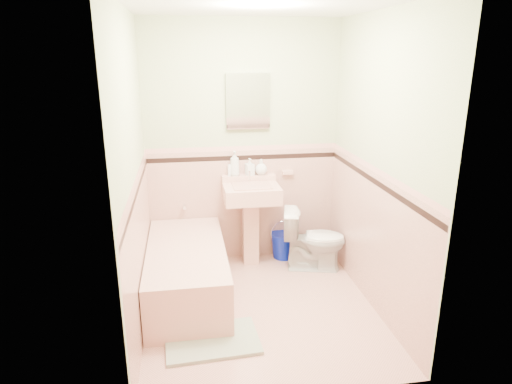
{
  "coord_description": "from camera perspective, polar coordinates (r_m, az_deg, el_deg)",
  "views": [
    {
      "loc": [
        -0.6,
        -3.45,
        2.16
      ],
      "look_at": [
        0.0,
        0.25,
        1.0
      ],
      "focal_mm": 31.52,
      "sensor_mm": 36.0,
      "label": 1
    }
  ],
  "objects": [
    {
      "name": "cap_right",
      "position": [
        3.91,
        14.98,
        2.69
      ],
      "size": [
        0.0,
        2.2,
        2.2
      ],
      "primitive_type": "plane",
      "rotation": [
        1.57,
        0.0,
        -1.57
      ],
      "color": "#DB9B8F",
      "rests_on": "ground"
    },
    {
      "name": "soap_bottle_left",
      "position": [
        4.65,
        -2.73,
        3.64
      ],
      "size": [
        0.11,
        0.11,
        0.26
      ],
      "primitive_type": "imported",
      "rotation": [
        0.0,
        0.0,
        0.14
      ],
      "color": "#B2B2B2",
      "rests_on": "sink"
    },
    {
      "name": "shoe",
      "position": [
        3.75,
        -6.43,
        -17.07
      ],
      "size": [
        0.15,
        0.1,
        0.06
      ],
      "primitive_type": "cube",
      "rotation": [
        0.0,
        0.0,
        0.21
      ],
      "color": "#BF1E59",
      "rests_on": "bath_mat"
    },
    {
      "name": "wall_left",
      "position": [
        3.59,
        -15.3,
        1.9
      ],
      "size": [
        0.0,
        2.5,
        2.5
      ],
      "primitive_type": "plane",
      "rotation": [
        1.57,
        0.0,
        1.57
      ],
      "color": "beige",
      "rests_on": "ground"
    },
    {
      "name": "sink_faucet",
      "position": [
        4.66,
        -0.87,
        2.13
      ],
      "size": [
        0.02,
        0.02,
        0.1
      ],
      "primitive_type": "cylinder",
      "color": "silver",
      "rests_on": "sink"
    },
    {
      "name": "accent_left",
      "position": [
        3.62,
        -14.86,
        -0.07
      ],
      "size": [
        0.0,
        2.2,
        2.2
      ],
      "primitive_type": "plane",
      "rotation": [
        1.57,
        0.0,
        1.57
      ],
      "color": "black",
      "rests_on": "ground"
    },
    {
      "name": "soap_bottle_mid",
      "position": [
        4.68,
        -0.81,
        3.23
      ],
      "size": [
        0.1,
        0.1,
        0.18
      ],
      "primitive_type": "imported",
      "rotation": [
        0.0,
        0.0,
        0.28
      ],
      "color": "#B2B2B2",
      "rests_on": "sink"
    },
    {
      "name": "accent_back",
      "position": [
        4.69,
        -1.63,
        4.37
      ],
      "size": [
        2.0,
        0.0,
        2.0
      ],
      "primitive_type": "plane",
      "rotation": [
        1.57,
        0.0,
        0.0
      ],
      "color": "black",
      "rests_on": "ground"
    },
    {
      "name": "soap_bottle_right",
      "position": [
        4.7,
        0.66,
        3.2
      ],
      "size": [
        0.15,
        0.15,
        0.16
      ],
      "primitive_type": "imported",
      "rotation": [
        0.0,
        0.0,
        -0.21
      ],
      "color": "#B2B2B2",
      "rests_on": "sink"
    },
    {
      "name": "floor",
      "position": [
        4.11,
        0.57,
        -14.47
      ],
      "size": [
        2.2,
        2.2,
        0.0
      ],
      "primitive_type": "plane",
      "color": "#DBA190",
      "rests_on": "ground"
    },
    {
      "name": "bucket",
      "position": [
        4.98,
        3.53,
        -6.74
      ],
      "size": [
        0.34,
        0.34,
        0.28
      ],
      "primitive_type": null,
      "rotation": [
        0.0,
        0.0,
        0.24
      ],
      "color": "#081AB0",
      "rests_on": "floor"
    },
    {
      "name": "toilet",
      "position": [
        4.7,
        7.39,
        -5.99
      ],
      "size": [
        0.7,
        0.49,
        0.64
      ],
      "primitive_type": "imported",
      "rotation": [
        0.0,
        0.0,
        1.34
      ],
      "color": "white",
      "rests_on": "floor"
    },
    {
      "name": "wainscot_back",
      "position": [
        4.84,
        -1.59,
        -1.63
      ],
      "size": [
        2.0,
        0.0,
        2.0
      ],
      "primitive_type": "plane",
      "rotation": [
        1.57,
        0.0,
        0.0
      ],
      "color": "#DEA695",
      "rests_on": "ground"
    },
    {
      "name": "wainscot_right",
      "position": [
        4.11,
        14.39,
        -5.71
      ],
      "size": [
        0.0,
        2.2,
        2.2
      ],
      "primitive_type": "plane",
      "rotation": [
        1.57,
        0.0,
        -1.57
      ],
      "color": "#DEA695",
      "rests_on": "ground"
    },
    {
      "name": "ceiling",
      "position": [
        3.52,
        0.7,
        22.74
      ],
      "size": [
        2.2,
        2.2,
        0.0
      ],
      "primitive_type": "plane",
      "rotation": [
        3.14,
        0.0,
        0.0
      ],
      "color": "white",
      "rests_on": "ground"
    },
    {
      "name": "accent_right",
      "position": [
        3.93,
        14.87,
        1.28
      ],
      "size": [
        0.0,
        2.2,
        2.2
      ],
      "primitive_type": "plane",
      "rotation": [
        1.57,
        0.0,
        -1.57
      ],
      "color": "black",
      "rests_on": "ground"
    },
    {
      "name": "soap_dish",
      "position": [
        4.79,
        4.01,
        2.52
      ],
      "size": [
        0.11,
        0.07,
        0.04
      ],
      "primitive_type": "cube",
      "color": "#D69F8F",
      "rests_on": "wall_back"
    },
    {
      "name": "sink",
      "position": [
        4.69,
        -0.59,
        -4.33
      ],
      "size": [
        0.56,
        0.48,
        0.88
      ],
      "primitive_type": null,
      "color": "#D69F8F",
      "rests_on": "floor"
    },
    {
      "name": "medicine_cabinet",
      "position": [
        4.59,
        -1.04,
        11.44
      ],
      "size": [
        0.44,
        0.04,
        0.55
      ],
      "primitive_type": "cube",
      "color": "white",
      "rests_on": "wall_back"
    },
    {
      "name": "wall_right",
      "position": [
        3.91,
        15.25,
        3.12
      ],
      "size": [
        0.0,
        2.5,
        2.5
      ],
      "primitive_type": "plane",
      "rotation": [
        1.57,
        0.0,
        -1.57
      ],
      "color": "beige",
      "rests_on": "ground"
    },
    {
      "name": "cap_front",
      "position": [
        2.62,
        4.67,
        -3.9
      ],
      "size": [
        2.0,
        0.0,
        2.0
      ],
      "primitive_type": "plane",
      "rotation": [
        -1.57,
        0.0,
        0.0
      ],
      "color": "#DB9B8F",
      "rests_on": "ground"
    },
    {
      "name": "cap_back",
      "position": [
        4.67,
        -1.64,
        5.57
      ],
      "size": [
        2.0,
        0.0,
        2.0
      ],
      "primitive_type": "plane",
      "rotation": [
        1.57,
        0.0,
        0.0
      ],
      "color": "#DB9B8F",
      "rests_on": "ground"
    },
    {
      "name": "wall_back",
      "position": [
        4.68,
        -1.67,
        5.97
      ],
      "size": [
        2.5,
        0.0,
        2.5
      ],
      "primitive_type": "plane",
      "rotation": [
        1.57,
        0.0,
        0.0
      ],
      "color": "beige",
      "rests_on": "ground"
    },
    {
      "name": "cap_left",
      "position": [
        3.6,
        -14.98,
        1.45
      ],
      "size": [
        0.0,
        2.2,
        2.2
      ],
      "primitive_type": "plane",
      "rotation": [
        1.57,
        0.0,
        1.57
      ],
      "color": "#DB9B8F",
      "rests_on": "ground"
    },
    {
      "name": "wall_front",
      "position": [
        2.59,
        4.78,
        -3.43
      ],
      "size": [
        2.5,
        0.0,
        2.5
      ],
      "primitive_type": "plane",
      "rotation": [
        -1.57,
        0.0,
        0.0
      ],
      "color": "beige",
      "rests_on": "ground"
    },
    {
      "name": "bath_mat",
      "position": [
        3.71,
        -5.57,
        -18.24
      ],
      "size": [
        0.74,
        0.52,
        0.03
      ],
      "primitive_type": "cube",
      "rotation": [
        0.0,
        0.0,
        0.05
      ],
      "color": "gray",
      "rests_on": "floor"
    },
    {
      "name": "tube",
      "position": [
        4.66,
        -3.4,
        2.78
      ],
      "size": [
        0.05,
        0.05,
        0.12
      ],
      "primitive_type": "cylinder",
      "rotation": [
        0.0,
        0.0,
        -0.32
      ],
      "color": "white",
      "rests_on": "sink"
    },
    {
      "name": "bathtub",
      "position": [
        4.25,
        -8.73,
        -10.13
      ],
      "size": [
        0.7,
        1.5,
        0.45
      ],
      "primitive_type": "cube",
      "color": "#D69F8F",
      "rests_on": "floor"
    },
    {
      "name": "accent_front",
      "position": [
        2.65,
        4.62,
        -5.92
      ],
      "size": [
        2.0,
        0.0,
        2.0
      ],
      "primitive_type": "plane",
      "rotation": [
        -1.57,
        0.0,
        0.0
      ],
      "color": "black",
      "rests_on": "ground"
    },
    {
      "name": "wainscot_left",
      "position": [
        3.81,
        -14.35,
        -7.57
      ],
      "size": [
        0.0,
        2.2,
        2.2
      ],
      "primitive_type": "plane",
      "rotation": [
        1.57,
        0.0,
        1.57
      ],
      "color": "#DEA695",
      "rests_on": "ground"
    },
    {
      "name": "wainscot_front",
      "position": [
        2.89,
        4.39,
        -15.48
      ],
      "size": [
        2.0,
        0.0,
        2.0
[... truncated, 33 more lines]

